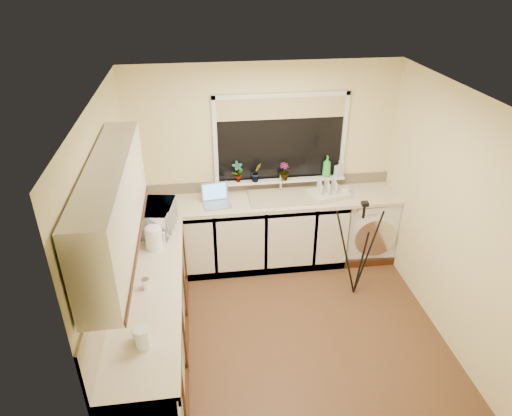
{
  "coord_description": "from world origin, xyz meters",
  "views": [
    {
      "loc": [
        -0.78,
        -3.6,
        3.46
      ],
      "look_at": [
        -0.22,
        0.55,
        1.15
      ],
      "focal_mm": 32.27,
      "sensor_mm": 36.0,
      "label": 1
    }
  ],
  "objects_px": {
    "tripod": "(359,250)",
    "plant_c": "(284,172)",
    "plant_a": "(238,172)",
    "plant_b": "(256,172)",
    "glass_jug": "(142,338)",
    "dish_rack": "(328,194)",
    "kettle": "(154,238)",
    "soap_bottle_clear": "(339,169)",
    "cup_back": "(345,191)",
    "washing_machine": "(367,224)",
    "laptop": "(216,199)",
    "soap_bottle_green": "(327,166)",
    "cup_left": "(138,335)",
    "microwave": "(156,218)",
    "steel_jar": "(146,284)"
  },
  "relations": [
    {
      "from": "glass_jug",
      "to": "cup_back",
      "type": "bearing_deg",
      "value": 44.63
    },
    {
      "from": "steel_jar",
      "to": "plant_a",
      "type": "height_order",
      "value": "plant_a"
    },
    {
      "from": "dish_rack",
      "to": "tripod",
      "type": "xyz_separation_m",
      "value": [
        0.18,
        -0.72,
        -0.34
      ]
    },
    {
      "from": "soap_bottle_clear",
      "to": "glass_jug",
      "type": "bearing_deg",
      "value": -132.36
    },
    {
      "from": "soap_bottle_green",
      "to": "soap_bottle_clear",
      "type": "relative_size",
      "value": 1.37
    },
    {
      "from": "plant_a",
      "to": "cup_back",
      "type": "xyz_separation_m",
      "value": [
        1.28,
        -0.22,
        -0.23
      ]
    },
    {
      "from": "plant_b",
      "to": "steel_jar",
      "type": "bearing_deg",
      "value": -125.14
    },
    {
      "from": "glass_jug",
      "to": "soap_bottle_green",
      "type": "xyz_separation_m",
      "value": [
        2.05,
        2.43,
        0.2
      ]
    },
    {
      "from": "dish_rack",
      "to": "soap_bottle_clear",
      "type": "distance_m",
      "value": 0.38
    },
    {
      "from": "dish_rack",
      "to": "soap_bottle_clear",
      "type": "xyz_separation_m",
      "value": [
        0.19,
        0.25,
        0.21
      ]
    },
    {
      "from": "cup_back",
      "to": "cup_left",
      "type": "bearing_deg",
      "value": -136.92
    },
    {
      "from": "microwave",
      "to": "cup_back",
      "type": "xyz_separation_m",
      "value": [
        2.22,
        0.51,
        -0.09
      ]
    },
    {
      "from": "steel_jar",
      "to": "plant_b",
      "type": "bearing_deg",
      "value": 54.86
    },
    {
      "from": "washing_machine",
      "to": "dish_rack",
      "type": "height_order",
      "value": "dish_rack"
    },
    {
      "from": "dish_rack",
      "to": "cup_left",
      "type": "distance_m",
      "value": 2.94
    },
    {
      "from": "dish_rack",
      "to": "soap_bottle_clear",
      "type": "bearing_deg",
      "value": 36.59
    },
    {
      "from": "plant_a",
      "to": "soap_bottle_green",
      "type": "distance_m",
      "value": 1.1
    },
    {
      "from": "glass_jug",
      "to": "plant_c",
      "type": "distance_m",
      "value": 2.85
    },
    {
      "from": "dish_rack",
      "to": "glass_jug",
      "type": "bearing_deg",
      "value": -148.61
    },
    {
      "from": "soap_bottle_clear",
      "to": "tripod",
      "type": "bearing_deg",
      "value": -90.9
    },
    {
      "from": "steel_jar",
      "to": "microwave",
      "type": "height_order",
      "value": "microwave"
    },
    {
      "from": "plant_a",
      "to": "soap_bottle_green",
      "type": "relative_size",
      "value": 0.98
    },
    {
      "from": "soap_bottle_green",
      "to": "laptop",
      "type": "bearing_deg",
      "value": -169.91
    },
    {
      "from": "steel_jar",
      "to": "plant_b",
      "type": "xyz_separation_m",
      "value": [
        1.21,
        1.71,
        0.22
      ]
    },
    {
      "from": "plant_c",
      "to": "cup_left",
      "type": "distance_m",
      "value": 2.81
    },
    {
      "from": "tripod",
      "to": "glass_jug",
      "type": "distance_m",
      "value": 2.66
    },
    {
      "from": "dish_rack",
      "to": "glass_jug",
      "type": "height_order",
      "value": "glass_jug"
    },
    {
      "from": "laptop",
      "to": "cup_left",
      "type": "relative_size",
      "value": 3.48
    },
    {
      "from": "washing_machine",
      "to": "soap_bottle_clear",
      "type": "height_order",
      "value": "soap_bottle_clear"
    },
    {
      "from": "soap_bottle_green",
      "to": "cup_back",
      "type": "height_order",
      "value": "soap_bottle_green"
    },
    {
      "from": "plant_c",
      "to": "cup_back",
      "type": "height_order",
      "value": "plant_c"
    },
    {
      "from": "washing_machine",
      "to": "plant_c",
      "type": "bearing_deg",
      "value": 175.9
    },
    {
      "from": "laptop",
      "to": "soap_bottle_green",
      "type": "xyz_separation_m",
      "value": [
        1.39,
        0.25,
        0.22
      ]
    },
    {
      "from": "glass_jug",
      "to": "plant_a",
      "type": "height_order",
      "value": "plant_a"
    },
    {
      "from": "plant_a",
      "to": "cup_back",
      "type": "relative_size",
      "value": 2.0
    },
    {
      "from": "kettle",
      "to": "plant_c",
      "type": "height_order",
      "value": "plant_c"
    },
    {
      "from": "laptop",
      "to": "kettle",
      "type": "distance_m",
      "value": 1.09
    },
    {
      "from": "plant_b",
      "to": "cup_left",
      "type": "xyz_separation_m",
      "value": [
        -1.22,
        -2.33,
        -0.22
      ]
    },
    {
      "from": "soap_bottle_clear",
      "to": "cup_left",
      "type": "bearing_deg",
      "value": -133.82
    },
    {
      "from": "tripod",
      "to": "plant_c",
      "type": "distance_m",
      "value": 1.3
    },
    {
      "from": "dish_rack",
      "to": "plant_b",
      "type": "relative_size",
      "value": 1.91
    },
    {
      "from": "microwave",
      "to": "cup_back",
      "type": "distance_m",
      "value": 2.28
    },
    {
      "from": "cup_back",
      "to": "kettle",
      "type": "bearing_deg",
      "value": -158.5
    },
    {
      "from": "soap_bottle_green",
      "to": "soap_bottle_clear",
      "type": "height_order",
      "value": "soap_bottle_green"
    },
    {
      "from": "tripod",
      "to": "glass_jug",
      "type": "height_order",
      "value": "tripod"
    },
    {
      "from": "soap_bottle_clear",
      "to": "cup_back",
      "type": "relative_size",
      "value": 1.49
    },
    {
      "from": "microwave",
      "to": "washing_machine",
      "type": "bearing_deg",
      "value": -68.63
    },
    {
      "from": "plant_a",
      "to": "plant_b",
      "type": "relative_size",
      "value": 1.11
    },
    {
      "from": "kettle",
      "to": "dish_rack",
      "type": "relative_size",
      "value": 0.5
    },
    {
      "from": "dish_rack",
      "to": "glass_jug",
      "type": "relative_size",
      "value": 2.68
    }
  ]
}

